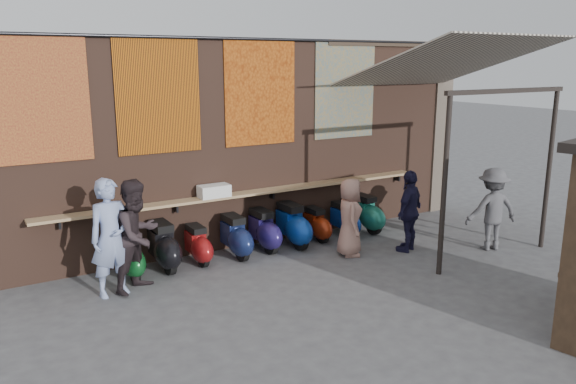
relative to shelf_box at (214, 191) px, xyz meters
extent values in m
plane|color=#474749|center=(0.80, -2.30, -1.24)|extent=(70.00, 70.00, 0.00)
cube|color=brown|center=(0.80, 0.40, 0.76)|extent=(10.00, 0.40, 4.00)
cube|color=#4C4238|center=(6.00, 0.40, 0.76)|extent=(0.50, 0.50, 4.00)
cube|color=#9E7A51|center=(0.80, 0.03, -0.14)|extent=(8.00, 0.32, 0.05)
cube|color=white|center=(0.00, 0.00, 0.00)|extent=(0.57, 0.31, 0.23)
cube|color=maroon|center=(-2.80, 0.18, 1.76)|extent=(1.50, 0.02, 2.00)
cube|color=orange|center=(-0.90, 0.18, 1.76)|extent=(1.50, 0.02, 2.00)
cube|color=#B05616|center=(1.10, 0.18, 1.76)|extent=(1.50, 0.02, 2.00)
cube|color=#225A7F|center=(3.10, 0.18, 1.76)|extent=(1.50, 0.02, 2.00)
cylinder|color=black|center=(0.80, 0.17, 2.74)|extent=(9.50, 0.06, 0.06)
imported|color=#8899C6|center=(-2.12, -0.90, -0.31)|extent=(0.74, 0.55, 1.86)
imported|color=black|center=(-1.71, -0.90, -0.33)|extent=(1.11, 1.05, 1.81)
imported|color=black|center=(3.28, -1.70, -0.45)|extent=(1.00, 0.74, 1.58)
imported|color=#4E4E52|center=(4.72, -2.45, -0.43)|extent=(1.18, 0.90, 1.61)
imported|color=#A17466|center=(2.15, -1.32, -0.50)|extent=(0.74, 0.85, 1.47)
cube|color=beige|center=(4.30, -1.40, 2.31)|extent=(3.20, 3.28, 0.97)
cube|color=#33261C|center=(4.30, 0.19, 2.71)|extent=(3.30, 0.08, 0.12)
cube|color=black|center=(4.30, -2.90, 1.84)|extent=(3.00, 0.08, 0.08)
cylinder|color=black|center=(2.90, -2.90, 0.31)|extent=(0.09, 0.09, 3.10)
cylinder|color=black|center=(5.70, -2.90, 0.31)|extent=(0.09, 0.09, 3.10)
camera|label=1|loc=(-4.04, -9.37, 2.34)|focal=35.00mm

